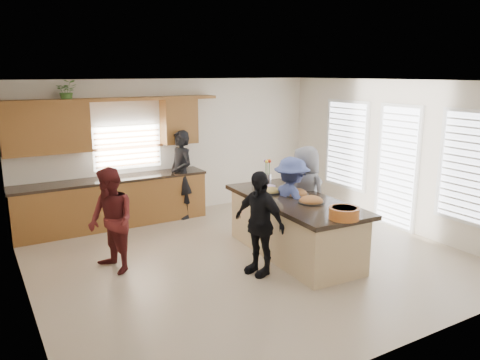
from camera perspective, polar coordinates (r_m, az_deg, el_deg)
floor at (r=7.67m, az=1.07°, el=-9.41°), size 6.50×6.50×0.00m
room_shell at (r=7.17m, az=1.13°, el=4.78°), size 6.52×6.02×2.81m
back_cabinetry at (r=9.28m, az=-15.68°, el=-0.02°), size 4.08×0.66×2.46m
right_wall_glazing at (r=9.25m, az=18.85°, el=2.44°), size 0.06×4.00×2.25m
island at (r=7.70m, az=6.54°, el=-5.81°), size 1.28×2.75×0.95m
platter_front at (r=7.33m, az=8.66°, el=-2.57°), size 0.41×0.41×0.17m
platter_mid at (r=7.74m, az=6.79°, el=-1.66°), size 0.42×0.42×0.17m
platter_back at (r=7.86m, az=3.74°, el=-1.39°), size 0.35×0.35×0.14m
salad_bowl at (r=6.61m, az=12.57°, el=-3.89°), size 0.42×0.42×0.16m
clear_cup at (r=6.94m, az=14.04°, el=-3.45°), size 0.08×0.08×0.11m
plate_stack at (r=8.16m, az=3.58°, el=-0.87°), size 0.22×0.22×0.05m
flower_vase at (r=8.48m, az=3.40°, el=1.10°), size 0.14×0.14×0.44m
potted_plant at (r=9.02m, az=-20.34°, el=10.13°), size 0.42×0.38×0.40m
woman_left_back at (r=9.56m, az=-7.19°, el=0.65°), size 0.51×0.70×1.80m
woman_left_mid at (r=7.16m, az=-15.42°, el=-4.83°), size 0.77×0.89×1.58m
woman_left_front at (r=6.86m, az=2.32°, el=-5.25°), size 0.61×0.98×1.56m
woman_right_back at (r=7.82m, az=6.28°, el=-2.93°), size 0.69×1.07×1.58m
woman_right_front at (r=8.25m, az=7.93°, el=-1.71°), size 0.72×0.93×1.69m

